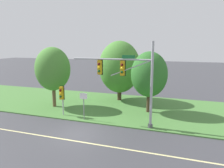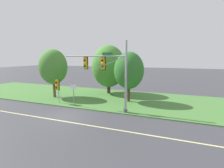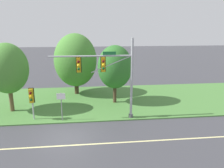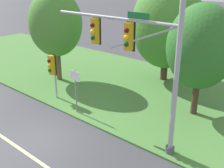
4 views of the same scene
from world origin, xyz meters
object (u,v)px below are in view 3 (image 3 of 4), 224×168
(pedestrian_signal_near_kerb, at_px, (31,98))
(traffic_signal_mast, at_px, (110,72))
(route_sign_post, at_px, (61,102))
(tree_left_of_mast, at_px, (76,60))
(tree_nearest_road, at_px, (8,69))
(tree_behind_signpost, at_px, (115,67))

(pedestrian_signal_near_kerb, bearing_deg, traffic_signal_mast, -3.17)
(route_sign_post, height_order, tree_left_of_mast, tree_left_of_mast)
(traffic_signal_mast, distance_m, pedestrian_signal_near_kerb, 7.10)
(traffic_signal_mast, xyz_separation_m, tree_left_of_mast, (-3.29, 8.05, -0.14))
(pedestrian_signal_near_kerb, distance_m, tree_nearest_road, 4.16)
(tree_left_of_mast, bearing_deg, pedestrian_signal_near_kerb, -114.22)
(traffic_signal_mast, height_order, pedestrian_signal_near_kerb, traffic_signal_mast)
(route_sign_post, relative_size, tree_left_of_mast, 0.35)
(tree_nearest_road, bearing_deg, tree_left_of_mast, 40.74)
(tree_left_of_mast, bearing_deg, route_sign_post, -96.44)
(pedestrian_signal_near_kerb, bearing_deg, tree_behind_signpost, 26.90)
(tree_nearest_road, bearing_deg, pedestrian_signal_near_kerb, -44.09)
(pedestrian_signal_near_kerb, xyz_separation_m, tree_behind_signpost, (7.73, 3.92, 1.81))
(tree_nearest_road, xyz_separation_m, tree_left_of_mast, (6.02, 5.19, -0.08))
(pedestrian_signal_near_kerb, relative_size, tree_left_of_mast, 0.40)
(tree_left_of_mast, distance_m, tree_behind_signpost, 5.70)
(traffic_signal_mast, xyz_separation_m, route_sign_post, (-4.20, -0.02, -2.60))
(pedestrian_signal_near_kerb, relative_size, route_sign_post, 1.15)
(tree_nearest_road, xyz_separation_m, tree_behind_signpost, (10.30, 1.43, -0.32))
(traffic_signal_mast, relative_size, pedestrian_signal_near_kerb, 2.46)
(tree_nearest_road, distance_m, tree_behind_signpost, 10.40)
(route_sign_post, distance_m, tree_left_of_mast, 8.49)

